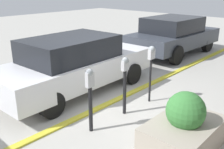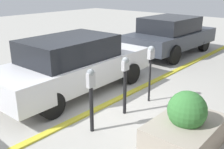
# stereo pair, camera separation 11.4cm
# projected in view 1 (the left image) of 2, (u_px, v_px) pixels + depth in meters

# --- Properties ---
(ground_plane) EXTENTS (40.00, 40.00, 0.00)m
(ground_plane) POSITION_uv_depth(u_px,v_px,m) (107.00, 107.00, 6.34)
(ground_plane) COLOR #ADAAA3
(curb_strip) EXTENTS (24.50, 0.16, 0.04)m
(curb_strip) POSITION_uv_depth(u_px,v_px,m) (105.00, 105.00, 6.38)
(curb_strip) COLOR gold
(curb_strip) RESTS_ON ground_plane
(parking_meter_nearest) EXTENTS (0.17, 0.14, 1.32)m
(parking_meter_nearest) POSITION_uv_depth(u_px,v_px,m) (90.00, 92.00, 5.04)
(parking_meter_nearest) COLOR black
(parking_meter_nearest) RESTS_ON ground_plane
(parking_meter_second) EXTENTS (0.18, 0.15, 1.34)m
(parking_meter_second) POSITION_uv_depth(u_px,v_px,m) (125.00, 77.00, 5.74)
(parking_meter_second) COLOR black
(parking_meter_second) RESTS_ON ground_plane
(parking_meter_middle) EXTENTS (0.19, 0.16, 1.43)m
(parking_meter_middle) POSITION_uv_depth(u_px,v_px,m) (151.00, 60.00, 6.29)
(parking_meter_middle) COLOR black
(parking_meter_middle) RESTS_ON ground_plane
(planter_box) EXTENTS (1.52, 1.01, 1.09)m
(planter_box) POSITION_uv_depth(u_px,v_px,m) (184.00, 129.00, 4.60)
(planter_box) COLOR #A39989
(planter_box) RESTS_ON ground_plane
(parked_car_middle) EXTENTS (4.69, 1.92, 1.52)m
(parked_car_middle) POSITION_uv_depth(u_px,v_px,m) (75.00, 63.00, 7.09)
(parked_car_middle) COLOR silver
(parked_car_middle) RESTS_ON ground_plane
(parked_car_rear) EXTENTS (4.50, 2.13, 1.55)m
(parked_car_rear) POSITION_uv_depth(u_px,v_px,m) (173.00, 35.00, 10.94)
(parked_car_rear) COLOR #383D47
(parked_car_rear) RESTS_ON ground_plane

